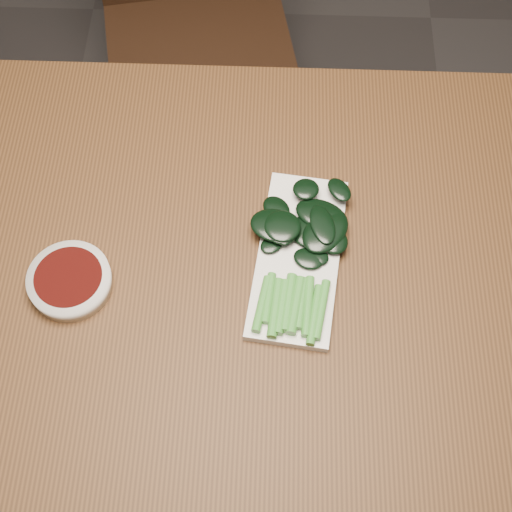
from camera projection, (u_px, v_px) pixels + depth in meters
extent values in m
plane|color=#2D2B2B|center=(244.00, 412.00, 1.71)|extent=(6.00, 6.00, 0.00)
cube|color=#462A14|center=(236.00, 277.00, 1.07)|extent=(1.40, 0.80, 0.04)
cube|color=black|center=(201.00, 56.00, 1.68)|extent=(0.50, 0.50, 0.04)
cylinder|color=black|center=(143.00, 185.00, 1.78)|extent=(0.04, 0.04, 0.41)
cylinder|color=black|center=(288.00, 165.00, 1.80)|extent=(0.04, 0.04, 0.41)
cylinder|color=black|center=(131.00, 73.00, 1.95)|extent=(0.04, 0.04, 0.41)
cylinder|color=black|center=(264.00, 57.00, 1.98)|extent=(0.04, 0.04, 0.41)
cylinder|color=silver|center=(70.00, 281.00, 1.03)|extent=(0.12, 0.12, 0.03)
cylinder|color=#370805|center=(68.00, 277.00, 1.02)|extent=(0.10, 0.10, 0.00)
cube|color=silver|center=(298.00, 257.00, 1.05)|extent=(0.15, 0.29, 0.01)
cylinder|color=#419031|center=(262.00, 304.00, 1.00)|extent=(0.03, 0.09, 0.01)
cylinder|color=#419031|center=(268.00, 298.00, 1.01)|extent=(0.02, 0.08, 0.01)
cylinder|color=#419031|center=(275.00, 308.00, 1.00)|extent=(0.02, 0.09, 0.01)
cylinder|color=#419031|center=(282.00, 307.00, 1.00)|extent=(0.02, 0.08, 0.01)
cylinder|color=#419031|center=(288.00, 303.00, 1.00)|extent=(0.02, 0.09, 0.01)
cylinder|color=#419031|center=(296.00, 305.00, 1.00)|extent=(0.03, 0.09, 0.02)
cylinder|color=#419031|center=(301.00, 303.00, 1.00)|extent=(0.02, 0.08, 0.01)
cylinder|color=#419031|center=(308.00, 306.00, 1.00)|extent=(0.02, 0.09, 0.01)
cylinder|color=#419031|center=(315.00, 315.00, 0.99)|extent=(0.03, 0.09, 0.01)
cylinder|color=#419031|center=(321.00, 310.00, 1.00)|extent=(0.03, 0.09, 0.01)
ellipsoid|color=black|center=(283.00, 233.00, 1.05)|extent=(0.05, 0.05, 0.01)
ellipsoid|color=black|center=(282.00, 226.00, 1.05)|extent=(0.08, 0.08, 0.01)
ellipsoid|color=black|center=(339.00, 190.00, 1.08)|extent=(0.05, 0.05, 0.01)
ellipsoid|color=black|center=(325.00, 231.00, 1.05)|extent=(0.10, 0.10, 0.01)
ellipsoid|color=black|center=(332.00, 239.00, 1.05)|extent=(0.07, 0.07, 0.01)
ellipsoid|color=black|center=(304.00, 233.00, 1.06)|extent=(0.05, 0.05, 0.01)
ellipsoid|color=black|center=(313.00, 231.00, 1.06)|extent=(0.07, 0.07, 0.01)
ellipsoid|color=black|center=(282.00, 231.00, 1.05)|extent=(0.04, 0.06, 0.01)
ellipsoid|color=black|center=(275.00, 225.00, 1.05)|extent=(0.09, 0.07, 0.01)
ellipsoid|color=black|center=(276.00, 208.00, 1.07)|extent=(0.06, 0.06, 0.01)
ellipsoid|color=black|center=(323.00, 224.00, 1.05)|extent=(0.05, 0.08, 0.01)
ellipsoid|color=black|center=(306.00, 189.00, 1.08)|extent=(0.05, 0.04, 0.01)
ellipsoid|color=black|center=(322.00, 215.00, 1.07)|extent=(0.10, 0.08, 0.01)
ellipsoid|color=black|center=(272.00, 244.00, 1.05)|extent=(0.04, 0.04, 0.01)
ellipsoid|color=black|center=(319.00, 244.00, 1.05)|extent=(0.04, 0.05, 0.01)
ellipsoid|color=black|center=(308.00, 259.00, 1.04)|extent=(0.05, 0.05, 0.01)
ellipsoid|color=black|center=(316.00, 256.00, 1.04)|extent=(0.05, 0.04, 0.01)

